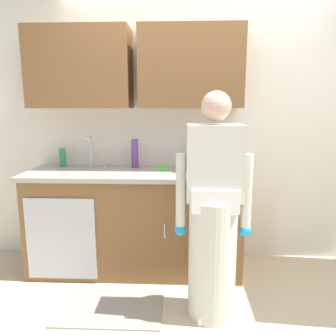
{
  "coord_description": "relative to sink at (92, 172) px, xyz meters",
  "views": [
    {
      "loc": [
        -0.13,
        -2.17,
        1.52
      ],
      "look_at": [
        -0.24,
        0.55,
        1.0
      ],
      "focal_mm": 34.85,
      "sensor_mm": 36.0,
      "label": 1
    }
  ],
  "objects": [
    {
      "name": "ground_plane",
      "position": [
        0.95,
        -0.71,
        -0.93
      ],
      "size": [
        9.0,
        9.0,
        0.0
      ],
      "primitive_type": "plane",
      "color": "beige"
    },
    {
      "name": "kitchen_wall_with_uppers",
      "position": [
        0.81,
        0.29,
        0.55
      ],
      "size": [
        4.8,
        0.44,
        2.7
      ],
      "color": "silver",
      "rests_on": "ground"
    },
    {
      "name": "counter_cabinet",
      "position": [
        0.4,
        -0.01,
        -0.48
      ],
      "size": [
        1.9,
        0.62,
        0.9
      ],
      "color": "brown",
      "rests_on": "ground"
    },
    {
      "name": "countertop",
      "position": [
        0.4,
        -0.01,
        -0.01
      ],
      "size": [
        1.96,
        0.66,
        0.04
      ],
      "primitive_type": "cube",
      "color": "#A8A093",
      "rests_on": "counter_cabinet"
    },
    {
      "name": "sink",
      "position": [
        0.0,
        0.0,
        0.0
      ],
      "size": [
        0.5,
        0.36,
        0.35
      ],
      "color": "#B7BABF",
      "rests_on": "counter_cabinet"
    },
    {
      "name": "person_at_sink",
      "position": [
        1.05,
        -0.69,
        -0.23
      ],
      "size": [
        0.55,
        0.34,
        1.62
      ],
      "color": "white",
      "rests_on": "ground"
    },
    {
      "name": "floor_mat",
      "position": [
        0.28,
        -0.66,
        -0.92
      ],
      "size": [
        0.8,
        0.5,
        0.01
      ],
      "primitive_type": "cube",
      "color": "gray",
      "rests_on": "ground"
    },
    {
      "name": "bottle_water_tall",
      "position": [
        1.12,
        0.17,
        0.15
      ],
      "size": [
        0.08,
        0.08,
        0.28
      ],
      "primitive_type": "cylinder",
      "color": "#66388C",
      "rests_on": "countertop"
    },
    {
      "name": "bottle_dish_liquid",
      "position": [
        -0.33,
        0.2,
        0.1
      ],
      "size": [
        0.06,
        0.06,
        0.18
      ],
      "primitive_type": "cylinder",
      "color": "#2D8C4C",
      "rests_on": "countertop"
    },
    {
      "name": "bottle_water_short",
      "position": [
        0.38,
        0.16,
        0.15
      ],
      "size": [
        0.06,
        0.06,
        0.27
      ],
      "primitive_type": "cylinder",
      "color": "#66388C",
      "rests_on": "countertop"
    },
    {
      "name": "bottle_cleaner_spray",
      "position": [
        0.93,
        0.14,
        0.11
      ],
      "size": [
        0.07,
        0.07,
        0.18
      ],
      "primitive_type": "cylinder",
      "color": "#334CB2",
      "rests_on": "countertop"
    },
    {
      "name": "cup_by_sink",
      "position": [
        0.82,
        -0.05,
        0.07
      ],
      "size": [
        0.08,
        0.08,
        0.11
      ],
      "primitive_type": "cylinder",
      "color": "#33478C",
      "rests_on": "countertop"
    },
    {
      "name": "knife_on_counter",
      "position": [
        1.24,
        -0.06,
        0.02
      ],
      "size": [
        0.21,
        0.16,
        0.01
      ],
      "primitive_type": "cube",
      "rotation": [
        0.0,
        0.0,
        3.79
      ],
      "color": "silver",
      "rests_on": "countertop"
    },
    {
      "name": "sponge",
      "position": [
        0.65,
        0.04,
        0.03
      ],
      "size": [
        0.11,
        0.07,
        0.03
      ],
      "primitive_type": "cube",
      "color": "#4CBF4C",
      "rests_on": "countertop"
    }
  ]
}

